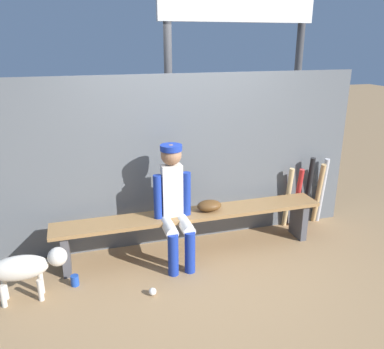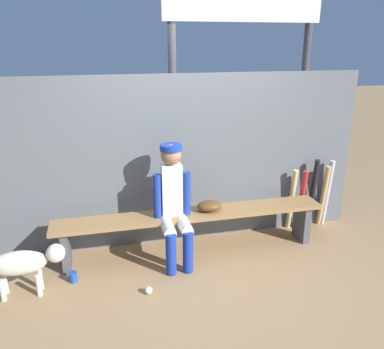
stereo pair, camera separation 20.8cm
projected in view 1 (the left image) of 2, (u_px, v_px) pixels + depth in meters
The scene contains 15 objects.
ground_plane at pixel (192, 252), 4.56m from camera, with size 30.00×30.00×0.00m, color #9E7A51.
chainlink_fence at pixel (183, 161), 4.58m from camera, with size 4.32×0.03×1.98m, color #595E63.
dugout_bench at pixel (192, 221), 4.44m from camera, with size 3.05×0.36×0.50m.
player_seated at pixel (174, 201), 4.17m from camera, with size 0.41×0.55×1.30m.
baseball_glove at pixel (209, 206), 4.44m from camera, with size 0.28×0.20×0.12m, color #593819.
bat_wood_natural at pixel (288, 197), 5.07m from camera, with size 0.06×0.06×0.81m, color tan.
bat_aluminum_red at pixel (297, 198), 5.06m from camera, with size 0.06×0.06×0.80m, color #B22323.
bat_aluminum_black at pixel (308, 191), 5.11m from camera, with size 0.06×0.06×0.93m, color black.
bat_wood_tan at pixel (318, 193), 5.16m from camera, with size 0.06×0.06×0.85m, color tan.
bat_aluminum_silver at pixel (322, 191), 5.19m from camera, with size 0.06×0.06×0.89m, color #B7B7BC.
baseball at pixel (153, 292), 3.78m from camera, with size 0.07×0.07×0.07m, color white.
cup_on_ground at pixel (75, 280), 3.93m from camera, with size 0.08×0.08×0.11m, color #1E47AD.
cup_on_bench at pixel (180, 209), 4.36m from camera, with size 0.08×0.08×0.11m, color red.
scoreboard at pixel (242, 15), 4.90m from camera, with size 2.32×0.27×3.70m.
dog at pixel (26, 267), 3.64m from camera, with size 0.84×0.20×0.49m.
Camera 1 is at (-1.17, -3.86, 2.32)m, focal length 36.97 mm.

